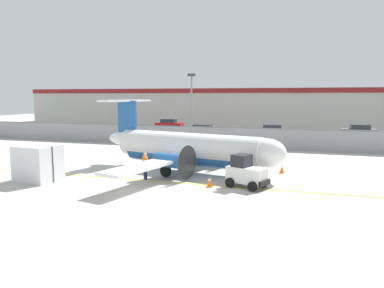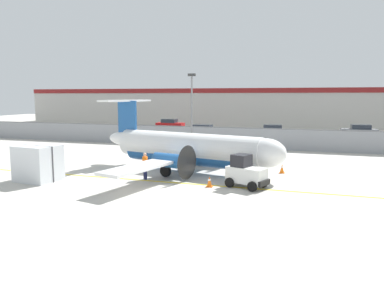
% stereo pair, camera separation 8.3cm
% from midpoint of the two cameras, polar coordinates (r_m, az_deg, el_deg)
% --- Properties ---
extents(ground_plane, '(140.00, 140.00, 0.01)m').
position_cam_midpoint_polar(ground_plane, '(22.84, -3.18, -5.85)').
color(ground_plane, '#BCB7AD').
extents(perimeter_fence, '(98.00, 0.10, 2.10)m').
position_cam_midpoint_polar(perimeter_fence, '(37.84, 5.47, 1.10)').
color(perimeter_fence, gray).
rests_on(perimeter_fence, ground).
extents(parking_lot_strip, '(98.00, 17.00, 0.12)m').
position_cam_midpoint_polar(parking_lot_strip, '(49.19, 8.31, 1.26)').
color(parking_lot_strip, '#38383A').
rests_on(parking_lot_strip, ground).
extents(background_building, '(91.00, 8.10, 6.50)m').
position_cam_midpoint_polar(background_building, '(67.25, 10.96, 5.56)').
color(background_building, beige).
rests_on(background_building, ground).
extents(commuter_airplane, '(14.07, 15.92, 4.92)m').
position_cam_midpoint_polar(commuter_airplane, '(25.65, -0.11, -0.75)').
color(commuter_airplane, white).
rests_on(commuter_airplane, ground).
extents(baggage_tug, '(2.57, 2.05, 1.88)m').
position_cam_midpoint_polar(baggage_tug, '(21.67, 8.29, -4.34)').
color(baggage_tug, silver).
rests_on(baggage_tug, ground).
extents(ground_crew_worker, '(0.48, 0.48, 1.70)m').
position_cam_midpoint_polar(ground_crew_worker, '(23.61, -7.06, -3.11)').
color(ground_crew_worker, '#191E4C').
rests_on(ground_crew_worker, ground).
extents(cargo_container, '(2.63, 2.28, 2.20)m').
position_cam_midpoint_polar(cargo_container, '(24.89, -22.31, -2.73)').
color(cargo_container, silver).
rests_on(cargo_container, ground).
extents(traffic_cone_near_left, '(0.36, 0.36, 0.64)m').
position_cam_midpoint_polar(traffic_cone_near_left, '(25.75, -8.99, -3.72)').
color(traffic_cone_near_left, orange).
rests_on(traffic_cone_near_left, ground).
extents(traffic_cone_near_right, '(0.36, 0.36, 0.64)m').
position_cam_midpoint_polar(traffic_cone_near_right, '(21.68, 2.79, -5.74)').
color(traffic_cone_near_right, orange).
rests_on(traffic_cone_near_right, ground).
extents(traffic_cone_far_left, '(0.36, 0.36, 0.64)m').
position_cam_midpoint_polar(traffic_cone_far_left, '(26.19, 13.64, -3.65)').
color(traffic_cone_far_left, orange).
rests_on(traffic_cone_far_left, ground).
extents(parked_car_0, '(4.21, 2.03, 1.58)m').
position_cam_midpoint_polar(parked_car_0, '(57.38, -3.32, 3.03)').
color(parked_car_0, red).
rests_on(parked_car_0, parking_lot_strip).
extents(parked_car_1, '(4.22, 2.04, 1.58)m').
position_cam_midpoint_polar(parked_car_1, '(46.25, 1.82, 1.99)').
color(parked_car_1, gray).
rests_on(parked_car_1, parking_lot_strip).
extents(parked_car_2, '(4.37, 2.37, 1.58)m').
position_cam_midpoint_polar(parked_car_2, '(47.16, 12.35, 1.93)').
color(parked_car_2, '#19662D').
rests_on(parked_car_2, parking_lot_strip).
extents(parked_car_3, '(4.27, 2.15, 1.58)m').
position_cam_midpoint_polar(parked_car_3, '(50.82, 24.22, 1.83)').
color(parked_car_3, slate).
rests_on(parked_car_3, parking_lot_strip).
extents(apron_light_pole, '(0.70, 0.30, 7.27)m').
position_cam_midpoint_polar(apron_light_pole, '(35.20, 0.03, 5.87)').
color(apron_light_pole, slate).
rests_on(apron_light_pole, ground).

